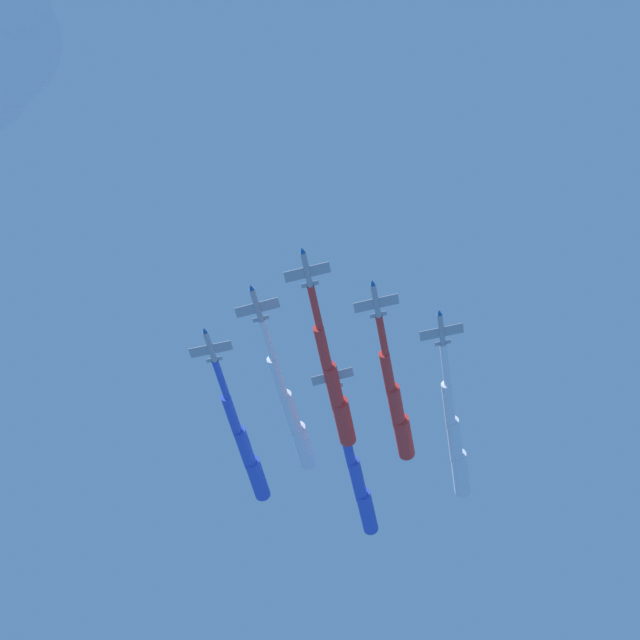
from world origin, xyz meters
The scene contains 6 objects.
jet_lead centered at (-15.83, 10.51, 200.09)m, with size 49.78×34.90×4.08m.
jet_port_inner centered at (-15.99, 24.54, 200.00)m, with size 46.71×33.46×3.99m.
jet_starboard_inner centered at (-30.05, 7.33, 202.13)m, with size 49.10×35.63×4.08m.
jet_port_mid centered at (-21.69, 41.50, 200.11)m, with size 52.18×36.55×3.96m.
jet_starboard_mid centered at (-45.07, 3.20, 201.83)m, with size 49.66×34.97×3.94m.
jet_port_outer centered at (-43.82, 29.55, 200.21)m, with size 54.12×38.18×4.10m.
Camera 1 is at (155.43, -71.87, 49.59)m, focal length 68.09 mm.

